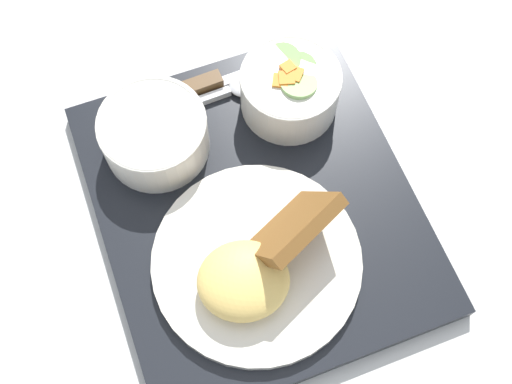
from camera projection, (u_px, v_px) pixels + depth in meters
name	position (u px, v px, depth m)	size (l,w,h in m)	color
ground_plane	(256.00, 210.00, 0.71)	(4.00, 4.00, 0.00)	silver
serving_tray	(256.00, 207.00, 0.70)	(0.39, 0.35, 0.02)	black
bowl_salad	(290.00, 88.00, 0.71)	(0.11, 0.11, 0.06)	silver
bowl_soup	(154.00, 133.00, 0.69)	(0.12, 0.12, 0.06)	silver
plate_main	(257.00, 263.00, 0.64)	(0.22, 0.22, 0.09)	silver
knife	(200.00, 87.00, 0.74)	(0.03, 0.17, 0.02)	silver
spoon	(234.00, 88.00, 0.74)	(0.04, 0.16, 0.01)	silver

